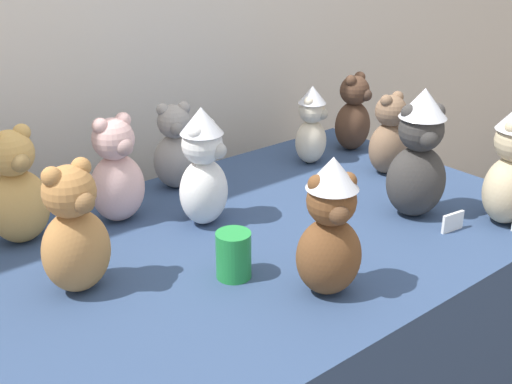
% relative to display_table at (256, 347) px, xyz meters
% --- Properties ---
extents(display_table, '(1.56, 0.98, 0.70)m').
position_rel_display_table_xyz_m(display_table, '(0.00, 0.00, 0.00)').
color(display_table, navy).
rests_on(display_table, ground_plane).
extents(teddy_bear_chestnut, '(0.18, 0.17, 0.31)m').
position_rel_display_table_xyz_m(teddy_bear_chestnut, '(-0.05, -0.30, 0.50)').
color(teddy_bear_chestnut, brown).
rests_on(teddy_bear_chestnut, display_table).
extents(teddy_bear_caramel, '(0.17, 0.15, 0.30)m').
position_rel_display_table_xyz_m(teddy_bear_caramel, '(-0.46, 0.05, 0.49)').
color(teddy_bear_caramel, '#B27A42').
rests_on(teddy_bear_caramel, display_table).
extents(teddy_bear_charcoal, '(0.21, 0.20, 0.35)m').
position_rel_display_table_xyz_m(teddy_bear_charcoal, '(0.41, -0.18, 0.52)').
color(teddy_bear_charcoal, '#383533').
rests_on(teddy_bear_charcoal, display_table).
extents(teddy_bear_cream, '(0.14, 0.14, 0.26)m').
position_rel_display_table_xyz_m(teddy_bear_cream, '(0.47, 0.29, 0.48)').
color(teddy_bear_cream, beige).
rests_on(teddy_bear_cream, display_table).
extents(teddy_bear_ash, '(0.17, 0.15, 0.26)m').
position_rel_display_table_xyz_m(teddy_bear_ash, '(0.02, 0.39, 0.47)').
color(teddy_bear_ash, gray).
rests_on(teddy_bear_ash, display_table).
extents(teddy_bear_cocoa, '(0.16, 0.14, 0.26)m').
position_rel_display_table_xyz_m(teddy_bear_cocoa, '(0.67, 0.29, 0.47)').
color(teddy_bear_cocoa, '#4C3323').
rests_on(teddy_bear_cocoa, display_table).
extents(teddy_bear_honey, '(0.16, 0.14, 0.30)m').
position_rel_display_table_xyz_m(teddy_bear_honey, '(-0.47, 0.35, 0.49)').
color(teddy_bear_honey, tan).
rests_on(teddy_bear_honey, display_table).
extents(teddy_bear_snow, '(0.18, 0.17, 0.32)m').
position_rel_display_table_xyz_m(teddy_bear_snow, '(-0.06, 0.14, 0.51)').
color(teddy_bear_snow, white).
rests_on(teddy_bear_snow, display_table).
extents(teddy_bear_mocha, '(0.14, 0.12, 0.26)m').
position_rel_display_table_xyz_m(teddy_bear_mocha, '(0.59, 0.07, 0.47)').
color(teddy_bear_mocha, '#7F6047').
rests_on(teddy_bear_mocha, display_table).
extents(teddy_bear_blush, '(0.16, 0.14, 0.29)m').
position_rel_display_table_xyz_m(teddy_bear_blush, '(-0.22, 0.30, 0.49)').
color(teddy_bear_blush, beige).
rests_on(teddy_bear_blush, display_table).
extents(party_cup_green, '(0.08, 0.08, 0.11)m').
position_rel_display_table_xyz_m(party_cup_green, '(-0.17, -0.12, 0.41)').
color(party_cup_green, '#238C3D').
rests_on(party_cup_green, display_table).
extents(name_card_front_middle, '(0.07, 0.02, 0.05)m').
position_rel_display_table_xyz_m(name_card_front_middle, '(0.41, -0.30, 0.38)').
color(name_card_front_middle, white).
rests_on(name_card_front_middle, display_table).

